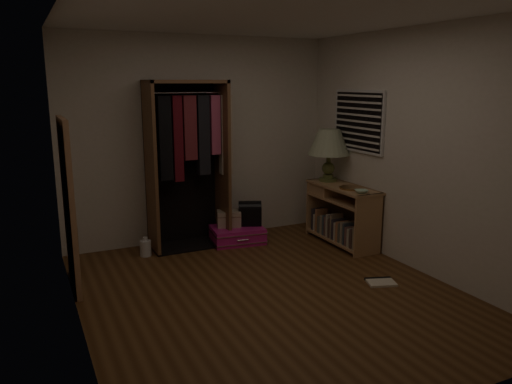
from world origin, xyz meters
TOP-DOWN VIEW (x-y plane):
  - ground at (0.00, 0.00)m, footprint 4.00×4.00m
  - room_walls at (0.08, 0.04)m, footprint 3.52×4.02m
  - console_bookshelf at (1.54, 1.05)m, footprint 0.42×1.12m
  - open_wardrobe at (-0.20, 1.77)m, footprint 1.05×0.50m
  - floor_mirror at (-1.70, 1.00)m, footprint 0.06×0.80m
  - pink_suitcase at (0.34, 1.60)m, footprint 0.72×0.56m
  - train_case at (0.26, 1.68)m, footprint 0.35×0.29m
  - black_bag at (0.54, 1.63)m, footprint 0.34×0.29m
  - table_lamp at (1.54, 1.35)m, footprint 0.72×0.72m
  - brass_tray at (1.54, 0.83)m, footprint 0.34×0.34m
  - ceramic_bowl at (1.49, 0.57)m, footprint 0.20×0.20m
  - white_jug at (-0.84, 1.60)m, footprint 0.13×0.13m
  - floor_book at (1.15, -0.25)m, footprint 0.34×0.30m

SIDE VIEW (x-z plane):
  - ground at x=0.00m, z-range 0.00..0.00m
  - floor_book at x=1.15m, z-range 0.00..0.02m
  - white_jug at x=-0.84m, z-range -0.02..0.21m
  - pink_suitcase at x=0.34m, z-range 0.00..0.20m
  - train_case at x=0.26m, z-range 0.20..0.42m
  - black_bag at x=0.54m, z-range 0.21..0.53m
  - console_bookshelf at x=1.54m, z-range 0.02..0.77m
  - brass_tray at x=1.54m, z-range 0.75..0.77m
  - ceramic_bowl at x=1.49m, z-range 0.75..0.79m
  - floor_mirror at x=-1.70m, z-range 0.00..1.70m
  - open_wardrobe at x=-0.20m, z-range 0.19..2.24m
  - table_lamp at x=1.54m, z-range 0.91..1.59m
  - room_walls at x=0.08m, z-range 0.20..2.80m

